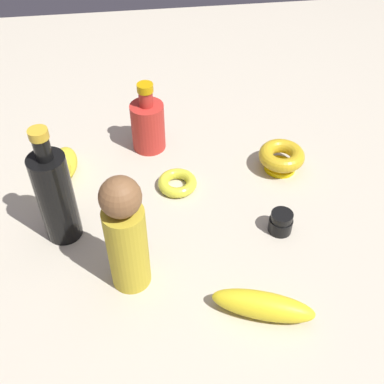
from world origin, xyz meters
name	(u,v)px	position (x,y,z in m)	size (l,w,h in m)	color
ground	(192,210)	(0.00, 0.00, 0.00)	(2.00, 2.00, 0.00)	#BCB29E
bowl	(281,157)	(0.10, -0.21, 0.03)	(0.10, 0.10, 0.05)	yellow
banana	(263,306)	(-0.25, -0.08, 0.02)	(0.17, 0.05, 0.05)	yellow
cat_figurine	(63,164)	(0.14, 0.26, 0.03)	(0.13, 0.06, 0.08)	gold
bangle	(177,183)	(0.07, 0.02, 0.01)	(0.08, 0.08, 0.02)	gold
person_figure_adult	(126,235)	(-0.15, 0.13, 0.12)	(0.09, 0.09, 0.24)	gold
bottle_short	(148,124)	(0.22, 0.07, 0.06)	(0.08, 0.08, 0.17)	red
nail_polish_jar	(281,222)	(-0.08, -0.16, 0.02)	(0.05, 0.05, 0.05)	black
bottle_tall	(55,195)	(-0.03, 0.25, 0.10)	(0.07, 0.07, 0.25)	black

